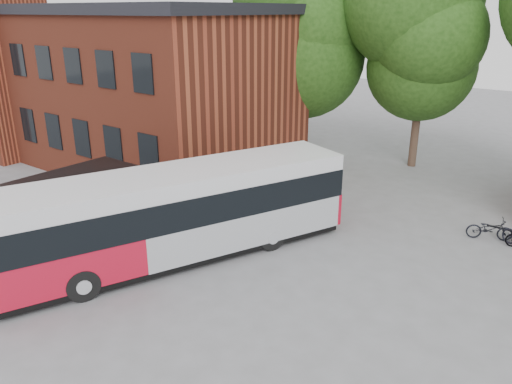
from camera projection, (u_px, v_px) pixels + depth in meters
The scene contains 7 objects.
ground at pixel (181, 285), 15.83m from camera, with size 100.00×100.00×0.00m, color slate.
station_building at pixel (129, 84), 28.49m from camera, with size 18.40×10.40×8.50m, color maroon, non-canonical shape.
bus_shelter at pixel (65, 219), 17.14m from camera, with size 3.60×7.00×2.90m, color black, non-canonical shape.
tree_0 at pixel (299, 59), 29.30m from camera, with size 7.92×7.92×11.00m, color #1D3F10, non-canonical shape.
tree_1 at pixel (422, 71), 26.17m from camera, with size 7.92×7.92×10.40m, color #1D3F10, non-canonical shape.
city_bus at pixel (178, 215), 17.10m from camera, with size 2.65×12.44×3.16m, color red, non-canonical shape.
bicycle_0 at pixel (490, 229), 18.84m from camera, with size 0.58×1.66×0.87m, color black.
Camera 1 is at (10.28, -9.57, 8.22)m, focal length 35.00 mm.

